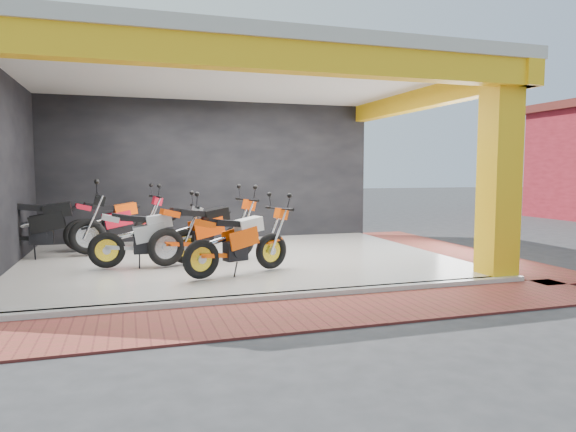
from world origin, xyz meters
name	(u,v)px	position (x,y,z in m)	size (l,w,h in m)	color
ground	(264,285)	(0.00, 0.00, 0.00)	(80.00, 80.00, 0.00)	#2D2D30
showroom_floor	(238,260)	(0.00, 2.00, 0.05)	(8.00, 6.00, 0.10)	white
showroom_ceiling	(237,74)	(0.00, 2.00, 3.60)	(8.40, 6.40, 0.20)	beige
back_wall	(212,172)	(0.00, 5.10, 1.75)	(8.20, 0.20, 3.50)	black
corner_column	(499,173)	(3.75, -0.75, 1.75)	(0.50, 0.50, 3.50)	yellow
header_beam_front	(282,57)	(0.00, -1.00, 3.30)	(8.40, 0.30, 0.40)	yellow
header_beam_right	(422,99)	(4.00, 2.00, 3.30)	(0.30, 6.40, 0.40)	yellow
floor_kerb	(283,297)	(0.00, -1.02, 0.05)	(8.00, 0.20, 0.10)	white
paver_front	(301,314)	(0.00, -1.80, 0.01)	(9.00, 1.40, 0.03)	#983631
paver_right	(450,251)	(4.80, 2.00, 0.01)	(1.40, 7.00, 0.03)	#983631
moto_hero	(271,233)	(0.29, 0.62, 0.73)	(2.06, 0.76, 1.26)	#FD530A
moto_row_a	(185,230)	(-1.05, 1.57, 0.73)	(2.07, 0.77, 1.26)	#9DA0A4
moto_row_b	(239,224)	(-0.02, 1.83, 0.78)	(2.24, 0.83, 1.37)	#E74509
moto_row_c	(148,217)	(-1.61, 4.06, 0.77)	(2.20, 0.81, 1.34)	red
moto_row_d	(87,219)	(-2.80, 3.12, 0.83)	(2.39, 0.88, 1.46)	black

